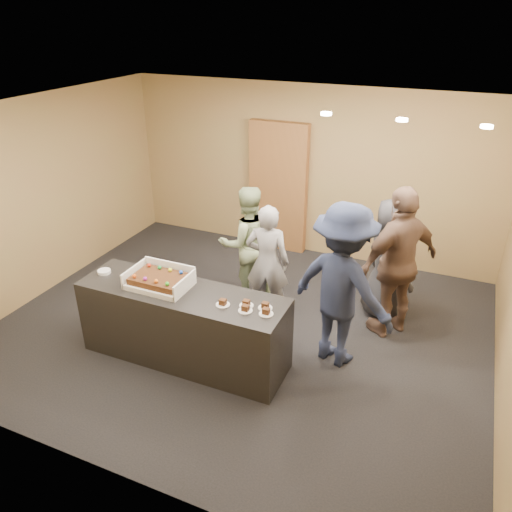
% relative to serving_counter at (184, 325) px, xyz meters
% --- Properties ---
extents(room, '(6.04, 6.00, 2.70)m').
position_rel_serving_counter_xyz_m(room, '(0.34, 0.83, 0.90)').
color(room, black).
rests_on(room, ground).
extents(serving_counter, '(2.40, 0.70, 0.90)m').
position_rel_serving_counter_xyz_m(serving_counter, '(0.00, 0.00, 0.00)').
color(serving_counter, black).
rests_on(serving_counter, floor).
extents(storage_cabinet, '(0.97, 0.15, 2.13)m').
position_rel_serving_counter_xyz_m(storage_cabinet, '(-0.12, 3.24, 0.61)').
color(storage_cabinet, brown).
rests_on(storage_cabinet, floor).
extents(cake_box, '(0.68, 0.47, 0.20)m').
position_rel_serving_counter_xyz_m(cake_box, '(-0.28, 0.03, 0.50)').
color(cake_box, white).
rests_on(cake_box, serving_counter).
extents(sheet_cake, '(0.58, 0.40, 0.11)m').
position_rel_serving_counter_xyz_m(sheet_cake, '(-0.28, 0.00, 0.55)').
color(sheet_cake, '#3F240E').
rests_on(sheet_cake, cake_box).
extents(plate_stack, '(0.15, 0.15, 0.04)m').
position_rel_serving_counter_xyz_m(plate_stack, '(-1.05, 0.00, 0.47)').
color(plate_stack, white).
rests_on(plate_stack, serving_counter).
extents(slice_a, '(0.15, 0.15, 0.07)m').
position_rel_serving_counter_xyz_m(slice_a, '(0.55, -0.07, 0.47)').
color(slice_a, white).
rests_on(slice_a, serving_counter).
extents(slice_b, '(0.15, 0.15, 0.07)m').
position_rel_serving_counter_xyz_m(slice_b, '(0.78, 0.02, 0.47)').
color(slice_b, white).
rests_on(slice_b, serving_counter).
extents(slice_c, '(0.15, 0.15, 0.07)m').
position_rel_serving_counter_xyz_m(slice_c, '(0.81, -0.08, 0.47)').
color(slice_c, white).
rests_on(slice_c, serving_counter).
extents(slice_d, '(0.15, 0.15, 0.07)m').
position_rel_serving_counter_xyz_m(slice_d, '(0.98, 0.05, 0.47)').
color(slice_d, white).
rests_on(slice_d, serving_counter).
extents(slice_e, '(0.15, 0.15, 0.07)m').
position_rel_serving_counter_xyz_m(slice_e, '(1.03, -0.05, 0.47)').
color(slice_e, white).
rests_on(slice_e, serving_counter).
extents(person_server_grey, '(0.62, 0.46, 1.55)m').
position_rel_serving_counter_xyz_m(person_server_grey, '(0.52, 1.25, 0.33)').
color(person_server_grey, gray).
rests_on(person_server_grey, floor).
extents(person_sage_man, '(1.00, 0.97, 1.62)m').
position_rel_serving_counter_xyz_m(person_sage_man, '(0.07, 1.60, 0.36)').
color(person_sage_man, '#99AD7E').
rests_on(person_sage_man, floor).
extents(person_navy_man, '(1.40, 1.07, 1.92)m').
position_rel_serving_counter_xyz_m(person_navy_man, '(1.62, 0.71, 0.51)').
color(person_navy_man, '#1D2541').
rests_on(person_navy_man, floor).
extents(person_brown_extra, '(1.07, 1.17, 1.92)m').
position_rel_serving_counter_xyz_m(person_brown_extra, '(2.10, 1.52, 0.51)').
color(person_brown_extra, brown).
rests_on(person_brown_extra, floor).
extents(person_dark_suit, '(0.94, 0.92, 1.63)m').
position_rel_serving_counter_xyz_m(person_dark_suit, '(1.93, 1.86, 0.36)').
color(person_dark_suit, '#29292E').
rests_on(person_dark_suit, floor).
extents(ceiling_spotlights, '(1.72, 0.12, 0.03)m').
position_rel_serving_counter_xyz_m(ceiling_spotlights, '(1.94, 1.33, 2.22)').
color(ceiling_spotlights, '#FFEAC6').
rests_on(ceiling_spotlights, ceiling).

